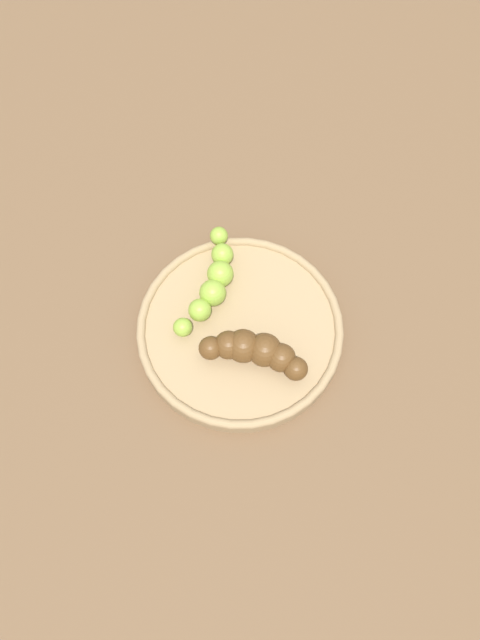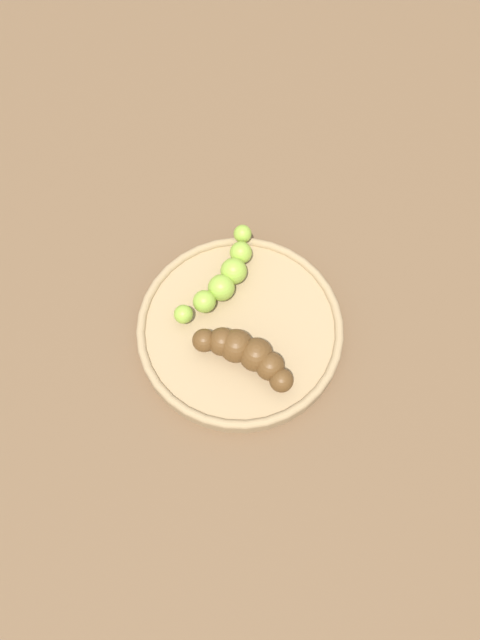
{
  "view_description": "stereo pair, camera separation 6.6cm",
  "coord_description": "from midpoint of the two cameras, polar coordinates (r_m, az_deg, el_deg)",
  "views": [
    {
      "loc": [
        -0.03,
        -0.26,
        0.64
      ],
      "look_at": [
        0.0,
        0.0,
        0.04
      ],
      "focal_mm": 34.33,
      "sensor_mm": 36.0,
      "label": 1
    },
    {
      "loc": [
        0.04,
        -0.26,
        0.64
      ],
      "look_at": [
        0.0,
        0.0,
        0.04
      ],
      "focal_mm": 34.33,
      "sensor_mm": 36.0,
      "label": 2
    }
  ],
  "objects": [
    {
      "name": "fruit_bowl",
      "position": [
        0.68,
        -2.75,
        -1.18
      ],
      "size": [
        0.23,
        0.23,
        0.02
      ],
      "color": "#A08259",
      "rests_on": "ground_plane"
    },
    {
      "name": "ground_plane",
      "position": [
        0.7,
        -2.7,
        -1.57
      ],
      "size": [
        2.4,
        2.4,
        0.0
      ],
      "primitive_type": "plane",
      "color": "brown"
    },
    {
      "name": "banana_green",
      "position": [
        0.69,
        -5.35,
        3.25
      ],
      "size": [
        0.08,
        0.13,
        0.03
      ],
      "rotation": [
        0.0,
        0.0,
        5.84
      ],
      "color": "#8CAD38",
      "rests_on": "fruit_bowl"
    },
    {
      "name": "banana_overripe",
      "position": [
        0.65,
        -1.51,
        -3.22
      ],
      "size": [
        0.11,
        0.06,
        0.04
      ],
      "rotation": [
        0.0,
        0.0,
        1.21
      ],
      "color": "#593819",
      "rests_on": "fruit_bowl"
    }
  ]
}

